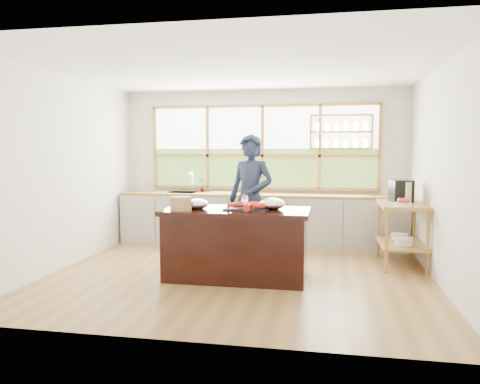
% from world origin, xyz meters
% --- Properties ---
extents(ground_plane, '(5.00, 5.00, 0.00)m').
position_xyz_m(ground_plane, '(0.00, 0.00, 0.00)').
color(ground_plane, olive).
extents(room_shell, '(5.02, 4.52, 2.71)m').
position_xyz_m(room_shell, '(0.02, 0.51, 1.75)').
color(room_shell, silver).
rests_on(room_shell, ground_plane).
extents(back_counter, '(4.90, 0.63, 0.90)m').
position_xyz_m(back_counter, '(-0.02, 1.94, 0.45)').
color(back_counter, '#AEABA4').
rests_on(back_counter, ground_plane).
extents(right_shelf_unit, '(0.62, 1.10, 0.90)m').
position_xyz_m(right_shelf_unit, '(2.19, 0.89, 0.60)').
color(right_shelf_unit, olive).
rests_on(right_shelf_unit, ground_plane).
extents(island, '(1.85, 0.90, 0.90)m').
position_xyz_m(island, '(0.00, -0.20, 0.45)').
color(island, black).
rests_on(island, ground_plane).
extents(cook, '(0.79, 0.64, 1.87)m').
position_xyz_m(cook, '(0.06, 0.59, 0.94)').
color(cook, '#1C243C').
rests_on(cook, ground_plane).
extents(potted_plant, '(0.16, 0.13, 0.27)m').
position_xyz_m(potted_plant, '(-1.05, 2.00, 1.03)').
color(potted_plant, slate).
rests_on(potted_plant, back_counter).
extents(cutting_board, '(0.45, 0.38, 0.01)m').
position_xyz_m(cutting_board, '(-0.67, 1.94, 0.91)').
color(cutting_board, '#68B43B').
rests_on(cutting_board, back_counter).
extents(espresso_machine, '(0.33, 0.34, 0.32)m').
position_xyz_m(espresso_machine, '(2.19, 1.03, 1.06)').
color(espresso_machine, black).
rests_on(espresso_machine, right_shelf_unit).
extents(wine_bottle, '(0.09, 0.09, 0.31)m').
position_xyz_m(wine_bottle, '(2.24, 0.72, 1.05)').
color(wine_bottle, '#97B34E').
rests_on(wine_bottle, right_shelf_unit).
extents(fruit_bowl, '(0.22, 0.22, 0.11)m').
position_xyz_m(fruit_bowl, '(2.14, 0.50, 0.95)').
color(fruit_bowl, silver).
rests_on(fruit_bowl, right_shelf_unit).
extents(slate_board, '(0.58, 0.44, 0.02)m').
position_xyz_m(slate_board, '(0.15, -0.20, 0.91)').
color(slate_board, black).
rests_on(slate_board, island).
extents(lobster_pile, '(0.52, 0.48, 0.08)m').
position_xyz_m(lobster_pile, '(0.17, -0.23, 0.96)').
color(lobster_pile, red).
rests_on(lobster_pile, slate_board).
extents(mixing_bowl_left, '(0.28, 0.28, 0.13)m').
position_xyz_m(mixing_bowl_left, '(-0.50, -0.25, 0.96)').
color(mixing_bowl_left, '#B9BCC0').
rests_on(mixing_bowl_left, island).
extents(mixing_bowl_right, '(0.32, 0.32, 0.16)m').
position_xyz_m(mixing_bowl_right, '(0.45, -0.14, 0.97)').
color(mixing_bowl_right, '#B9BCC0').
rests_on(mixing_bowl_right, island).
extents(wine_glass, '(0.08, 0.08, 0.22)m').
position_xyz_m(wine_glass, '(0.16, -0.50, 1.06)').
color(wine_glass, white).
rests_on(wine_glass, island).
extents(wicker_basket, '(0.27, 0.27, 0.17)m').
position_xyz_m(wicker_basket, '(-0.66, -0.43, 0.99)').
color(wicker_basket, '#B77848').
rests_on(wicker_basket, island).
extents(parchment_roll, '(0.11, 0.31, 0.08)m').
position_xyz_m(parchment_roll, '(-0.81, 0.09, 0.94)').
color(parchment_roll, silver).
rests_on(parchment_roll, island).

